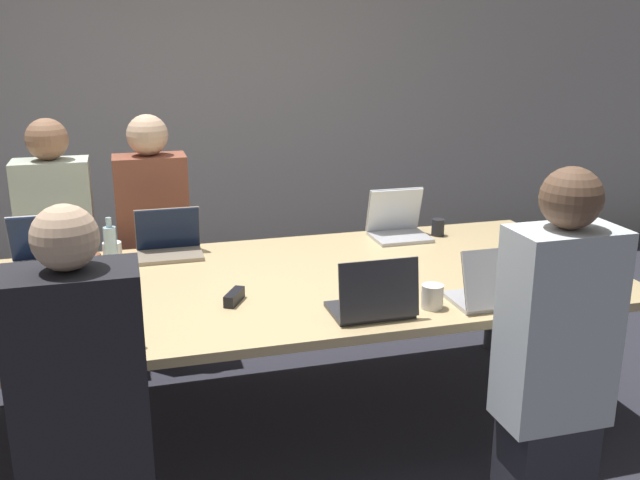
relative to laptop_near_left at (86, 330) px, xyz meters
The scene contains 19 objects.
ground_plane 1.24m from the laptop_near_left, 35.13° to the left, with size 24.00×24.00×0.00m, color #2D2D38.
curtain_wall 3.17m from the laptop_near_left, 75.90° to the left, with size 12.00×0.06×2.80m.
conference_table 0.94m from the laptop_near_left, 35.13° to the left, with size 3.37×1.39×0.75m.
laptop_near_left is the anchor object (origin of this frame).
person_near_left 0.46m from the laptop_near_left, 90.09° to the right, with size 0.40×0.24×1.40m.
laptop_far_left 1.06m from the laptop_near_left, 102.68° to the left, with size 0.31×0.26×0.26m.
person_far_left 1.53m from the laptop_near_left, 97.67° to the left, with size 0.40×0.24×1.43m.
cup_far_left 0.94m from the laptop_near_left, 89.93° to the left, with size 0.08×0.08×0.08m.
laptop_far_right 1.96m from the laptop_near_left, 33.16° to the left, with size 0.32×0.27×0.27m.
cup_far_right 2.13m from the laptop_near_left, 28.83° to the left, with size 0.07×0.07×0.10m.
laptop_far_midleft 1.14m from the laptop_near_left, 70.65° to the left, with size 0.33×0.23×0.24m.
person_far_midleft 1.55m from the laptop_near_left, 78.07° to the left, with size 0.40×0.24×1.43m.
cup_far_midleft 1.03m from the laptop_near_left, 84.80° to the left, with size 0.09×0.09×0.10m.
bottle_far_midleft 0.90m from the laptop_near_left, 84.22° to the left, with size 0.06×0.06×0.26m.
laptop_near_right 1.64m from the laptop_near_left, ahead, with size 0.32×0.26×0.26m.
person_near_right 1.73m from the laptop_near_left, 14.76° to the right, with size 0.40×0.24×1.42m.
laptop_near_midright 1.11m from the laptop_near_left, ahead, with size 0.33×0.25×0.26m.
cup_near_midright 1.38m from the laptop_near_left, ahead, with size 0.09×0.09×0.10m.
stapler 0.67m from the laptop_near_left, 27.88° to the left, with size 0.11×0.15×0.05m.
Camera 1 is at (-0.58, -3.06, 1.88)m, focal length 40.00 mm.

